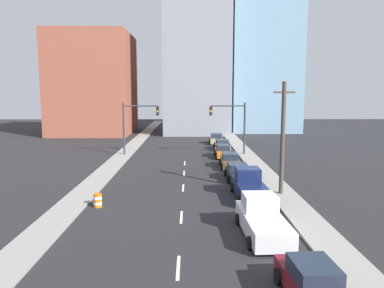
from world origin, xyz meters
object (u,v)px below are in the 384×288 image
at_px(traffic_barrel, 98,200).
at_px(pickup_truck_navy, 249,186).
at_px(sedan_brown, 230,161).
at_px(sedan_silver, 222,145).
at_px(utility_pole_right_mid, 283,138).
at_px(sedan_orange, 223,151).
at_px(pickup_truck_white, 262,220).
at_px(sedan_black, 238,172).
at_px(sedan_maroon, 313,284).
at_px(traffic_signal_left, 134,121).
at_px(traffic_signal_right, 235,121).
at_px(sedan_tan, 216,139).

bearing_deg(traffic_barrel, pickup_truck_navy, 12.06).
height_order(sedan_brown, sedan_silver, sedan_brown).
xyz_separation_m(utility_pole_right_mid, traffic_barrel, (-13.25, -2.92, -3.93)).
bearing_deg(sedan_orange, pickup_truck_white, -89.81).
distance_m(utility_pole_right_mid, sedan_black, 6.92).
relative_size(sedan_maroon, sedan_black, 1.06).
distance_m(sedan_maroon, pickup_truck_navy, 13.98).
height_order(sedan_maroon, sedan_silver, sedan_maroon).
bearing_deg(sedan_orange, sedan_maroon, -88.66).
relative_size(traffic_signal_left, traffic_signal_right, 1.00).
relative_size(pickup_truck_navy, sedan_tan, 1.38).
distance_m(traffic_barrel, sedan_brown, 17.06).
bearing_deg(traffic_signal_left, sedan_tan, 43.47).
xyz_separation_m(sedan_maroon, sedan_orange, (-0.56, 31.22, -0.01)).
relative_size(utility_pole_right_mid, pickup_truck_navy, 1.46).
distance_m(pickup_truck_white, sedan_brown, 18.44).
distance_m(sedan_silver, sedan_tan, 5.96).
bearing_deg(sedan_brown, sedan_maroon, -88.13).
bearing_deg(traffic_barrel, sedan_black, 37.35).
bearing_deg(sedan_tan, sedan_brown, -87.86).
distance_m(traffic_signal_right, sedan_tan, 11.03).
distance_m(traffic_signal_right, pickup_truck_navy, 19.10).
height_order(traffic_signal_left, sedan_tan, traffic_signal_left).
bearing_deg(sedan_black, utility_pole_right_mid, -63.53).
relative_size(sedan_maroon, pickup_truck_navy, 0.77).
bearing_deg(traffic_signal_right, sedan_maroon, -91.68).
bearing_deg(sedan_silver, traffic_signal_left, -160.95).
height_order(traffic_signal_right, sedan_orange, traffic_signal_right).
relative_size(traffic_signal_left, sedan_silver, 1.44).
relative_size(sedan_maroon, sedan_brown, 0.95).
bearing_deg(pickup_truck_white, utility_pole_right_mid, 67.05).
bearing_deg(pickup_truck_navy, sedan_silver, 88.14).
relative_size(traffic_signal_right, sedan_tan, 1.52).
bearing_deg(sedan_black, traffic_signal_left, 130.10).
height_order(traffic_signal_left, sedan_brown, traffic_signal_left).
distance_m(sedan_maroon, sedan_tan, 43.10).
height_order(sedan_black, sedan_brown, sedan_brown).
bearing_deg(sedan_orange, sedan_black, -88.30).
bearing_deg(sedan_maroon, traffic_barrel, 129.81).
bearing_deg(traffic_signal_right, sedan_orange, -134.75).
bearing_deg(utility_pole_right_mid, sedan_tan, 95.80).
xyz_separation_m(sedan_black, sedan_silver, (0.12, 17.36, -0.01)).
relative_size(traffic_signal_left, pickup_truck_white, 1.13).
relative_size(utility_pole_right_mid, sedan_black, 2.01).
xyz_separation_m(sedan_orange, sedan_silver, (0.39, 5.93, -0.05)).
bearing_deg(sedan_brown, pickup_truck_white, -89.71).
distance_m(traffic_signal_left, sedan_orange, 11.54).
distance_m(sedan_maroon, pickup_truck_white, 6.73).
distance_m(sedan_orange, sedan_tan, 11.87).
distance_m(sedan_black, sedan_tan, 23.31).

